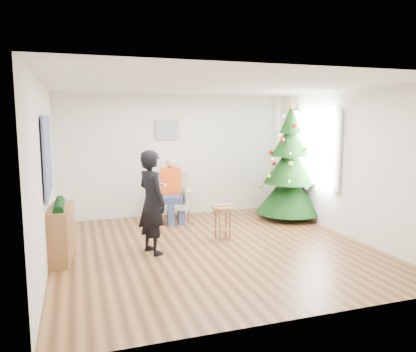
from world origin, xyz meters
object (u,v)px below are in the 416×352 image
object	(u,v)px
stool	(223,223)
standing_man	(152,202)
armchair	(173,203)
console	(61,233)
christmas_tree	(290,167)

from	to	relation	value
stool	standing_man	xyz separation A→B (m)	(-1.28, -0.31, 0.51)
armchair	stool	bearing A→B (deg)	-54.71
standing_man	console	size ratio (longest dim) A/B	1.62
console	standing_man	bearing A→B (deg)	-0.37
christmas_tree	stool	world-z (taller)	christmas_tree
stool	armchair	distance (m)	1.64
christmas_tree	armchair	world-z (taller)	christmas_tree
armchair	console	world-z (taller)	armchair
christmas_tree	stool	xyz separation A→B (m)	(-1.85, -1.00, -0.80)
christmas_tree	standing_man	distance (m)	3.41
christmas_tree	armchair	distance (m)	2.54
console	armchair	bearing A→B (deg)	44.78
standing_man	console	distance (m)	1.42
christmas_tree	console	size ratio (longest dim) A/B	2.44
armchair	console	xyz separation A→B (m)	(-2.12, -1.73, 0.04)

